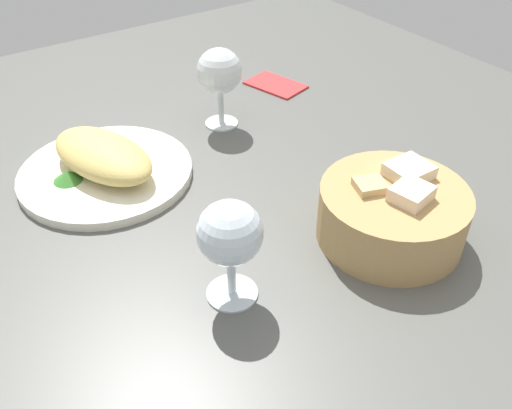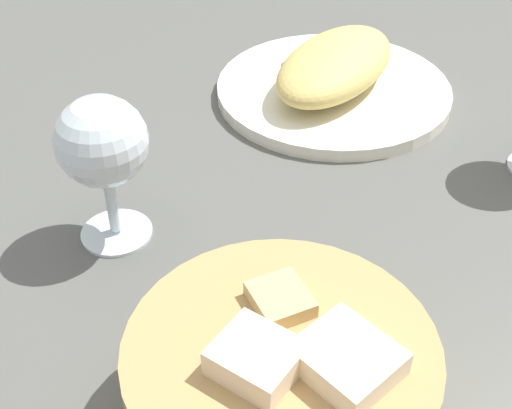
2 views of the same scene
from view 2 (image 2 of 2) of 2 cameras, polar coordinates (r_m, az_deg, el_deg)
name	(u,v)px [view 2 (image 2 of 2)]	position (r cm, az deg, el deg)	size (l,w,h in cm)	color
ground_plane	(329,211)	(63.35, 5.99, -0.50)	(140.00, 140.00, 2.00)	#555651
plate	(333,90)	(78.16, 6.36, 9.30)	(25.71, 25.71, 1.40)	white
omelette	(335,65)	(76.67, 6.53, 11.34)	(19.03, 9.90, 4.89)	#D7BA65
lettuce_garnish	(299,60)	(80.85, 3.56, 11.75)	(4.22, 4.22, 1.62)	#3C8531
bread_basket	(282,383)	(43.72, 2.15, -14.47)	(18.80, 18.80, 9.09)	tan
wine_glass_near	(103,148)	(54.90, -12.50, 4.60)	(7.32, 7.32, 13.08)	silver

